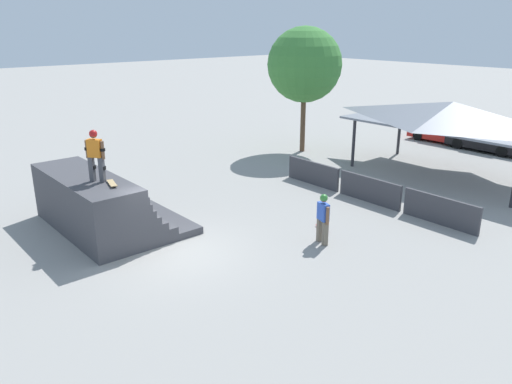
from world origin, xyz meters
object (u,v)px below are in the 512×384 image
skateboard_on_deck (112,183)px  bystander_walking (323,215)px  skater_on_deck (95,152)px  skateboard_on_ground (322,229)px  tree_beside_pavilion (305,65)px  parked_car_red (443,132)px  parked_car_black (486,141)px

skateboard_on_deck → bystander_walking: size_ratio=0.50×
skater_on_deck → skateboard_on_deck: skater_on_deck is taller
skateboard_on_ground → tree_beside_pavilion: 12.67m
skateboard_on_ground → parked_car_red: (-4.76, 16.24, 0.54)m
skateboard_on_deck → parked_car_black: bearing=99.8°
skateboard_on_ground → parked_car_black: bearing=123.2°
skateboard_on_deck → bystander_walking: 6.94m
bystander_walking → tree_beside_pavilion: (-9.46, 8.68, 3.84)m
skateboard_on_deck → skateboard_on_ground: size_ratio=1.12×
parked_car_red → skateboard_on_deck: bearing=-88.1°
skater_on_deck → skateboard_on_ground: 8.18m
tree_beside_pavilion → skateboard_on_ground: bearing=-42.0°
tree_beside_pavilion → parked_car_red: bearing=64.8°
skateboard_on_deck → skateboard_on_ground: skateboard_on_deck is taller
skateboard_on_deck → parked_car_red: skateboard_on_deck is taller
skater_on_deck → parked_car_red: bearing=55.4°
bystander_walking → skateboard_on_ground: bystander_walking is taller
parked_car_red → parked_car_black: bearing=-6.2°
skateboard_on_deck → parked_car_red: (-1.06, 22.30, -1.50)m
tree_beside_pavilion → skater_on_deck: bearing=-72.9°
skateboard_on_ground → skateboard_on_deck: bearing=-94.9°
skater_on_deck → bystander_walking: skater_on_deck is taller
skater_on_deck → tree_beside_pavilion: tree_beside_pavilion is taller
skater_on_deck → skateboard_on_deck: (0.67, 0.18, -0.94)m
skater_on_deck → tree_beside_pavilion: size_ratio=0.25×
parked_car_red → tree_beside_pavilion: bearing=-116.0°
bystander_walking → parked_car_red: 17.96m
parked_car_black → parked_car_red: bearing=175.4°
tree_beside_pavilion → parked_car_black: bearing=50.0°
bystander_walking → parked_car_black: size_ratio=0.40×
skater_on_deck → skateboard_on_ground: skater_on_deck is taller
bystander_walking → skater_on_deck: bearing=63.9°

